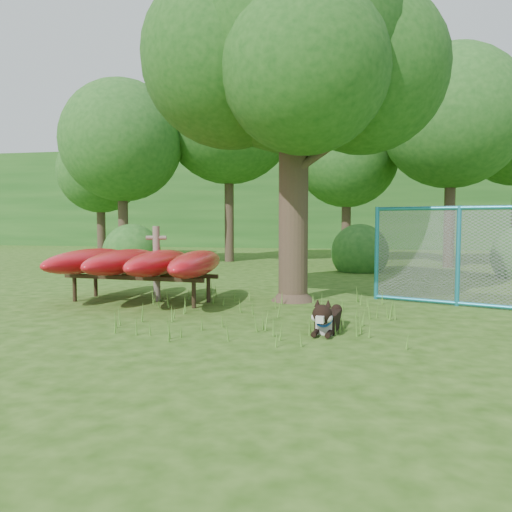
% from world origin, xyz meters
% --- Properties ---
extents(ground, '(80.00, 80.00, 0.00)m').
position_xyz_m(ground, '(0.00, 0.00, 0.00)').
color(ground, '#21450D').
rests_on(ground, ground).
extents(oak_tree, '(5.90, 5.19, 7.26)m').
position_xyz_m(oak_tree, '(0.60, 2.85, 4.84)').
color(oak_tree, '#392A1F').
rests_on(oak_tree, ground).
extents(wooden_post, '(0.41, 0.17, 1.49)m').
position_xyz_m(wooden_post, '(-2.02, 2.26, 0.79)').
color(wooden_post, '#64584B').
rests_on(wooden_post, ground).
extents(kayak_rack, '(3.20, 3.24, 1.03)m').
position_xyz_m(kayak_rack, '(-2.28, 2.09, 0.78)').
color(kayak_rack, black).
rests_on(kayak_rack, ground).
extents(husky_dog, '(0.40, 1.18, 0.53)m').
position_xyz_m(husky_dog, '(1.45, 0.08, 0.19)').
color(husky_dog, black).
rests_on(husky_dog, ground).
extents(fence_section, '(3.01, 1.25, 3.12)m').
position_xyz_m(fence_section, '(3.72, 2.79, 0.94)').
color(fence_section, teal).
rests_on(fence_section, ground).
extents(wildflower_clump, '(0.10, 0.09, 0.21)m').
position_xyz_m(wildflower_clump, '(1.49, -0.11, 0.17)').
color(wildflower_clump, '#51852B').
rests_on(wildflower_clump, ground).
extents(bg_tree_a, '(4.40, 4.40, 6.70)m').
position_xyz_m(bg_tree_a, '(-6.50, 10.00, 4.48)').
color(bg_tree_a, '#392A1F').
rests_on(bg_tree_a, ground).
extents(bg_tree_b, '(5.20, 5.20, 8.22)m').
position_xyz_m(bg_tree_b, '(-3.00, 12.00, 5.61)').
color(bg_tree_b, '#392A1F').
rests_on(bg_tree_b, ground).
extents(bg_tree_c, '(4.00, 4.00, 6.12)m').
position_xyz_m(bg_tree_c, '(1.50, 13.00, 4.11)').
color(bg_tree_c, '#392A1F').
rests_on(bg_tree_c, ground).
extents(bg_tree_d, '(4.80, 4.80, 7.50)m').
position_xyz_m(bg_tree_d, '(5.00, 11.00, 5.08)').
color(bg_tree_d, '#392A1F').
rests_on(bg_tree_d, ground).
extents(bg_tree_f, '(3.60, 3.60, 5.55)m').
position_xyz_m(bg_tree_f, '(-9.00, 13.00, 3.73)').
color(bg_tree_f, '#392A1F').
rests_on(bg_tree_f, ground).
extents(shrub_left, '(1.80, 1.80, 1.80)m').
position_xyz_m(shrub_left, '(-5.00, 7.50, 0.00)').
color(shrub_left, '#20551B').
rests_on(shrub_left, ground).
extents(shrub_mid, '(1.80, 1.80, 1.80)m').
position_xyz_m(shrub_mid, '(2.00, 9.00, 0.00)').
color(shrub_mid, '#20551B').
rests_on(shrub_mid, ground).
extents(wooded_hillside, '(80.00, 12.00, 6.00)m').
position_xyz_m(wooded_hillside, '(0.00, 28.00, 3.00)').
color(wooded_hillside, '#20551B').
rests_on(wooded_hillside, ground).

